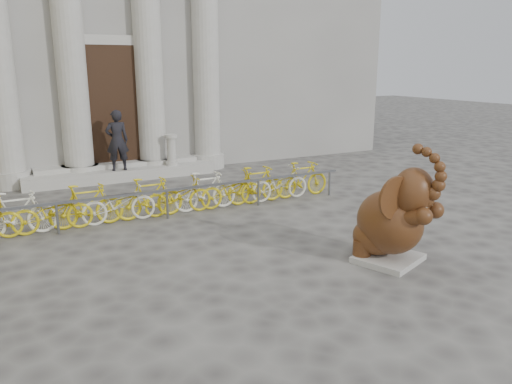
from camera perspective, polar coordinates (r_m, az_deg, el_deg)
ground at (r=8.30m, az=0.06°, el=-11.29°), size 80.00×80.00×0.00m
classical_building at (r=21.97m, az=-19.65°, el=19.80°), size 22.00×10.70×12.00m
entrance_steps at (r=16.75m, az=-15.14°, el=2.07°), size 6.00×1.20×0.36m
elephant_statue at (r=9.53m, az=15.36°, el=-3.09°), size 1.52×1.79×2.26m
bike_rack at (r=12.31m, az=-10.56°, el=-0.46°), size 9.89×0.53×1.00m
pedestrian at (r=16.19m, az=-15.59°, el=5.70°), size 0.73×0.51×1.90m
balustrade_post at (r=16.76m, az=-9.66°, el=4.64°), size 0.42×0.42×1.02m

